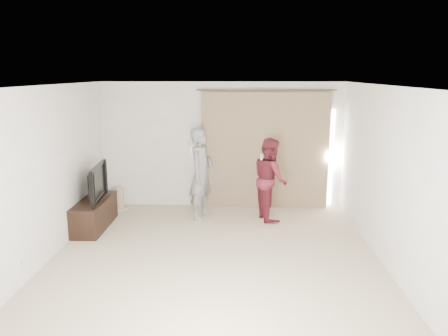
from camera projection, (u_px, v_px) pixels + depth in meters
The scene contains 10 objects.
floor at pixel (214, 259), 6.64m from camera, with size 5.50×5.50×0.00m, color beige.
wall_back at pixel (222, 145), 9.05m from camera, with size 5.00×0.04×2.60m, color silver.
wall_left at pixel (45, 175), 6.45m from camera, with size 0.04×5.50×2.60m.
ceiling at pixel (214, 86), 6.09m from camera, with size 5.00×5.50×0.01m, color white.
curtain at pixel (266, 151), 8.97m from camera, with size 2.80×0.11×2.46m.
tv_console at pixel (95, 214), 7.95m from camera, with size 0.47×1.36×0.52m, color black.
tv at pixel (92, 183), 7.82m from camera, with size 1.13×0.15×0.65m, color black.
scratching_post at pixel (120, 201), 9.02m from camera, with size 0.34×0.34×0.46m.
person_man at pixel (202, 174), 8.33m from camera, with size 0.63×0.75×1.77m.
person_woman at pixel (270, 179), 8.33m from camera, with size 0.78×0.90×1.58m.
Camera 1 is at (0.36, -6.18, 2.78)m, focal length 35.00 mm.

